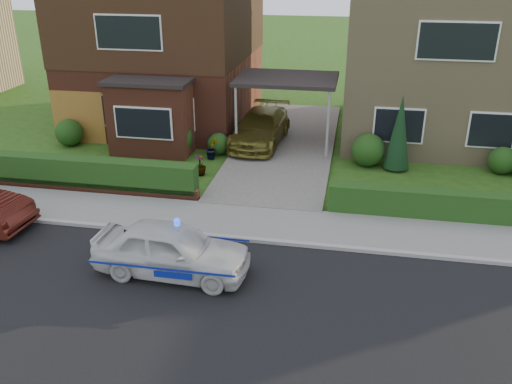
# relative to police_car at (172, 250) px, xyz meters

# --- Properties ---
(ground) EXTENTS (120.00, 120.00, 0.00)m
(ground) POSITION_rel_police_car_xyz_m (1.41, -1.20, -0.64)
(ground) COLOR #264813
(ground) RESTS_ON ground
(road) EXTENTS (60.00, 6.00, 0.02)m
(road) POSITION_rel_police_car_xyz_m (1.41, -1.20, -0.64)
(road) COLOR black
(road) RESTS_ON ground
(kerb) EXTENTS (60.00, 0.16, 0.12)m
(kerb) POSITION_rel_police_car_xyz_m (1.41, 1.85, -0.58)
(kerb) COLOR #9E9993
(kerb) RESTS_ON ground
(sidewalk) EXTENTS (60.00, 2.00, 0.10)m
(sidewalk) POSITION_rel_police_car_xyz_m (1.41, 2.90, -0.59)
(sidewalk) COLOR slate
(sidewalk) RESTS_ON ground
(driveway) EXTENTS (3.80, 12.00, 0.12)m
(driveway) POSITION_rel_police_car_xyz_m (1.41, 9.80, -0.58)
(driveway) COLOR #666059
(driveway) RESTS_ON ground
(house_left) EXTENTS (7.50, 9.53, 7.25)m
(house_left) POSITION_rel_police_car_xyz_m (-4.37, 12.70, 3.17)
(house_left) COLOR brown
(house_left) RESTS_ON ground
(house_right) EXTENTS (7.50, 8.06, 7.25)m
(house_right) POSITION_rel_police_car_xyz_m (7.21, 12.79, 3.02)
(house_right) COLOR tan
(house_right) RESTS_ON ground
(carport_link) EXTENTS (3.80, 3.00, 2.77)m
(carport_link) POSITION_rel_police_car_xyz_m (1.41, 9.75, 2.01)
(carport_link) COLOR black
(carport_link) RESTS_ON ground
(garage_door) EXTENTS (2.20, 0.10, 2.10)m
(garage_door) POSITION_rel_police_car_xyz_m (-6.83, 8.76, 0.41)
(garage_door) COLOR brown
(garage_door) RESTS_ON ground
(dwarf_wall) EXTENTS (7.70, 0.25, 0.36)m
(dwarf_wall) POSITION_rel_police_car_xyz_m (-4.39, 4.10, -0.46)
(dwarf_wall) COLOR brown
(dwarf_wall) RESTS_ON ground
(hedge_left) EXTENTS (7.50, 0.55, 0.90)m
(hedge_left) POSITION_rel_police_car_xyz_m (-4.39, 4.25, -0.64)
(hedge_left) COLOR #153A12
(hedge_left) RESTS_ON ground
(hedge_right) EXTENTS (7.50, 0.55, 0.80)m
(hedge_right) POSITION_rel_police_car_xyz_m (7.21, 4.15, -0.64)
(hedge_right) COLOR #153A12
(hedge_right) RESTS_ON ground
(shrub_left_far) EXTENTS (1.08, 1.08, 1.08)m
(shrub_left_far) POSITION_rel_police_car_xyz_m (-7.09, 8.30, -0.10)
(shrub_left_far) COLOR #153A12
(shrub_left_far) RESTS_ON ground
(shrub_left_mid) EXTENTS (1.32, 1.32, 1.32)m
(shrub_left_mid) POSITION_rel_police_car_xyz_m (-2.59, 8.10, 0.02)
(shrub_left_mid) COLOR #153A12
(shrub_left_mid) RESTS_ON ground
(shrub_left_near) EXTENTS (0.84, 0.84, 0.84)m
(shrub_left_near) POSITION_rel_police_car_xyz_m (-0.99, 8.40, -0.22)
(shrub_left_near) COLOR #153A12
(shrub_left_near) RESTS_ON ground
(shrub_right_near) EXTENTS (1.20, 1.20, 1.20)m
(shrub_right_near) POSITION_rel_police_car_xyz_m (4.61, 8.20, -0.04)
(shrub_right_near) COLOR #153A12
(shrub_right_near) RESTS_ON ground
(shrub_right_mid) EXTENTS (0.96, 0.96, 0.96)m
(shrub_right_mid) POSITION_rel_police_car_xyz_m (9.21, 8.30, -0.16)
(shrub_right_mid) COLOR #153A12
(shrub_right_mid) RESTS_ON ground
(conifer_a) EXTENTS (0.90, 0.90, 2.60)m
(conifer_a) POSITION_rel_police_car_xyz_m (5.61, 8.00, 0.66)
(conifer_a) COLOR black
(conifer_a) RESTS_ON ground
(police_car) EXTENTS (3.46, 3.83, 1.45)m
(police_car) POSITION_rel_police_car_xyz_m (0.00, 0.00, 0.00)
(police_car) COLOR silver
(police_car) RESTS_ON ground
(driveway_car) EXTENTS (2.07, 4.52, 1.28)m
(driveway_car) POSITION_rel_police_car_xyz_m (0.41, 9.67, 0.12)
(driveway_car) COLOR olive
(driveway_car) RESTS_ON driveway
(potted_plant_a) EXTENTS (0.37, 0.27, 0.66)m
(potted_plant_a) POSITION_rel_police_car_xyz_m (-4.71, 5.58, -0.31)
(potted_plant_a) COLOR gray
(potted_plant_a) RESTS_ON ground
(potted_plant_b) EXTENTS (0.59, 0.57, 0.84)m
(potted_plant_b) POSITION_rel_police_car_xyz_m (-1.09, 7.80, -0.22)
(potted_plant_b) COLOR gray
(potted_plant_b) RESTS_ON ground
(potted_plant_c) EXTENTS (0.50, 0.50, 0.74)m
(potted_plant_c) POSITION_rel_police_car_xyz_m (-1.09, 6.19, -0.27)
(potted_plant_c) COLOR gray
(potted_plant_c) RESTS_ON ground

